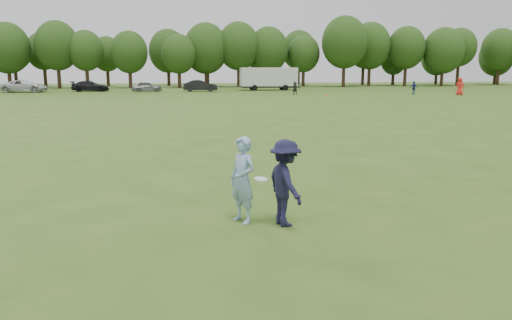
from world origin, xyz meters
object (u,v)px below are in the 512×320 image
Objects in this scene: car_c at (25,86)px; cargo_trailer at (269,78)px; player_far_d at (295,88)px; car_d at (90,86)px; field_cone at (327,95)px; car_f at (200,86)px; thrower at (243,180)px; defender at (285,183)px; car_e at (147,87)px; player_far_b at (414,88)px; player_far_c at (460,86)px.

cargo_trailer is at bearing -84.05° from car_c.
player_far_d reaches higher than car_d.
field_cone is at bearing -36.59° from player_far_d.
car_f is (22.62, -0.78, -0.03)m from car_c.
thrower is 63.02m from car_c.
car_d is (7.96, 1.25, -0.08)m from car_c.
defender reaches higher than car_f.
thrower is 58.62m from car_e.
car_d is at bearing 167.17° from player_far_d.
player_far_b is 5.13m from player_far_c.
car_c is at bearing 88.95° from car_f.
car_d is 32.29m from field_cone.
field_cone is at bearing -110.43° from player_far_b.
thrower is at bearing -157.63° from car_c.
player_far_d is 0.27× the size of car_c.
thrower is 0.43× the size of car_e.
player_far_c reaches higher than car_e.
cargo_trailer is at bearing -23.65° from defender.
car_d is 0.54× the size of cargo_trailer.
cargo_trailer is (-3.73, 16.20, 1.63)m from field_cone.
cargo_trailer is at bearing -14.26° from player_far_c.
field_cone is 0.03× the size of cargo_trailer.
car_d is at bearing 150.77° from field_cone.
player_far_d is (-18.48, 4.15, -0.25)m from player_far_c.
car_e is at bearing -170.70° from cargo_trailer.
player_far_c is at bearing 111.35° from thrower.
car_e is at bearing -140.31° from player_far_b.
car_e is at bearing 163.69° from player_far_d.
car_e is 7.09m from car_f.
defender is at bearing -157.05° from car_c.
car_f reaches higher than car_e.
car_d is at bearing 83.02° from car_f.
car_f is (7.08, 0.29, 0.08)m from car_e.
cargo_trailer is (11.47, 61.13, 0.91)m from thrower.
player_far_b reaches higher than field_cone.
car_d is at bearing 6.30° from player_far_c.
field_cone is at bearing -31.46° from defender.
player_far_b is 33.92m from car_e.
player_far_c reaches higher than car_f.
car_d is at bearing -1.08° from defender.
car_e is at bearing 93.28° from car_f.
player_far_d is at bearing -105.52° from car_c.
car_f is (-29.14, 14.50, -0.25)m from player_far_c.
defender is 47.50m from field_cone.
player_far_b is at bearing 10.27° from field_cone.
player_far_d is 12.89m from cargo_trailer.
car_e is (-31.95, 11.38, -0.10)m from player_far_b.
field_cone is at bearing -108.91° from car_c.
player_far_c reaches higher than car_c.
car_c is 1.16× the size of car_d.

